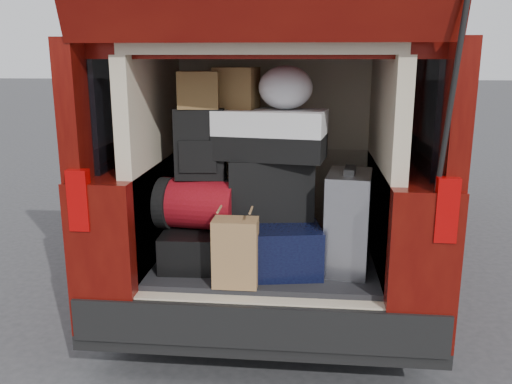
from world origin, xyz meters
TOP-DOWN VIEW (x-y plane):
  - ground at (0.00, 0.00)m, footprint 80.00×80.00m
  - minivan at (0.00, 1.86)m, footprint 1.90×5.35m
  - load_floor at (0.00, 0.28)m, footprint 1.24×1.05m
  - black_hardshell at (-0.38, 0.13)m, footprint 0.39×0.52m
  - navy_hardshell at (0.04, 0.13)m, footprint 0.59×0.68m
  - silver_roller at (0.46, 0.09)m, footprint 0.27×0.39m
  - kraft_bag at (-0.12, -0.19)m, footprint 0.23×0.15m
  - red_duffel at (-0.38, 0.12)m, footprint 0.46×0.33m
  - black_soft_case at (0.02, 0.19)m, footprint 0.50×0.34m
  - backpack at (-0.36, 0.16)m, footprint 0.28×0.18m
  - twotone_duffel at (0.03, 0.18)m, footprint 0.63×0.39m
  - grocery_sack_lower at (-0.36, 0.16)m, footprint 0.24×0.20m
  - grocery_sack_upper at (-0.17, 0.26)m, footprint 0.25×0.22m
  - plastic_bag_center at (0.10, 0.21)m, footprint 0.31×0.30m

SIDE VIEW (x-z plane):
  - ground at x=0.00m, z-range 0.00..0.00m
  - load_floor at x=0.00m, z-range 0.00..0.55m
  - black_hardshell at x=-0.38m, z-range 0.55..0.75m
  - navy_hardshell at x=0.04m, z-range 0.55..0.81m
  - kraft_bag at x=-0.12m, z-range 0.55..0.90m
  - silver_roller at x=0.46m, z-range 0.55..1.09m
  - red_duffel at x=-0.38m, z-range 0.75..1.03m
  - minivan at x=0.00m, z-range -0.47..2.29m
  - black_soft_case at x=0.02m, z-range 0.81..1.15m
  - backpack at x=-0.36m, z-range 1.03..1.42m
  - twotone_duffel at x=0.03m, z-range 1.15..1.41m
  - grocery_sack_lower at x=-0.36m, z-range 1.42..1.62m
  - grocery_sack_upper at x=-0.17m, z-range 1.41..1.64m
  - plastic_bag_center at x=0.10m, z-range 1.41..1.65m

